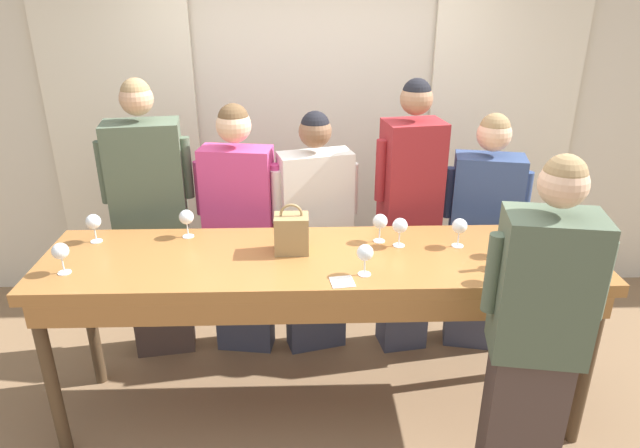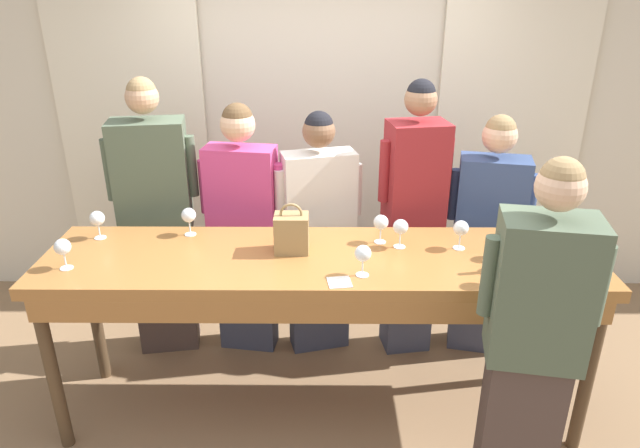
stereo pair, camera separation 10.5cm
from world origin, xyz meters
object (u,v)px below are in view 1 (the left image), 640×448
at_px(wine_glass_front_left, 460,227).
at_px(wine_glass_near_host, 365,253).
at_px(wine_glass_back_right, 529,234).
at_px(guest_striped_shirt, 408,219).
at_px(wine_glass_center_mid, 501,260).
at_px(wine_glass_back_left, 400,226).
at_px(wine_glass_front_right, 186,218).
at_px(tasting_bar, 321,273).
at_px(wine_bottle, 527,245).
at_px(handbag, 292,233).
at_px(guest_olive_jacket, 152,224).
at_px(guest_navy_coat, 482,233).
at_px(wine_glass_center_left, 506,235).
at_px(wine_glass_by_bottle, 553,254).
at_px(guest_cream_sweater, 316,234).
at_px(wine_glass_back_mid, 380,222).
at_px(host_pouring, 535,341).
at_px(guest_pink_top, 240,230).
at_px(wine_glass_front_mid, 60,252).
at_px(wine_glass_center_right, 93,222).

relative_size(wine_glass_front_left, wine_glass_near_host, 1.00).
xyz_separation_m(wine_glass_back_right, guest_striped_shirt, (-0.51, 0.68, -0.20)).
height_order(wine_glass_front_left, wine_glass_center_mid, same).
bearing_deg(wine_glass_back_left, wine_glass_front_right, 172.49).
bearing_deg(guest_striped_shirt, tasting_bar, -130.94).
height_order(wine_bottle, handbag, wine_bottle).
distance_m(wine_glass_front_right, wine_glass_center_mid, 1.71).
distance_m(wine_glass_center_mid, wine_glass_back_right, 0.39).
distance_m(wine_glass_near_host, guest_olive_jacket, 1.57).
relative_size(wine_glass_back_right, guest_navy_coat, 0.10).
bearing_deg(guest_navy_coat, wine_glass_center_left, -98.93).
distance_m(wine_glass_back_left, wine_glass_by_bottle, 0.79).
height_order(wine_glass_near_host, guest_cream_sweater, guest_cream_sweater).
bearing_deg(guest_striped_shirt, guest_navy_coat, -0.00).
height_order(wine_glass_back_mid, guest_striped_shirt, guest_striped_shirt).
bearing_deg(wine_glass_front_right, wine_glass_front_left, -6.47).
xyz_separation_m(wine_glass_center_mid, guest_navy_coat, (0.23, 0.98, -0.31)).
bearing_deg(wine_bottle, guest_cream_sweater, 142.38).
distance_m(guest_cream_sweater, host_pouring, 1.60).
xyz_separation_m(wine_glass_center_mid, wine_glass_back_left, (-0.42, 0.42, -0.00)).
bearing_deg(wine_glass_back_mid, wine_bottle, -24.04).
bearing_deg(wine_glass_near_host, guest_pink_top, 128.96).
relative_size(wine_glass_near_host, guest_striped_shirt, 0.09).
bearing_deg(host_pouring, wine_glass_near_host, 151.47).
bearing_deg(wine_glass_center_mid, wine_glass_front_mid, 175.92).
relative_size(wine_glass_center_left, wine_glass_back_right, 1.00).
bearing_deg(wine_glass_front_right, wine_glass_front_mid, -142.42).
relative_size(wine_glass_front_mid, guest_navy_coat, 0.10).
xyz_separation_m(tasting_bar, guest_olive_jacket, (-1.06, 0.69, 0.00)).
distance_m(wine_glass_back_right, guest_cream_sweater, 1.34).
height_order(wine_glass_back_mid, guest_olive_jacket, guest_olive_jacket).
distance_m(wine_glass_front_left, wine_glass_back_right, 0.36).
bearing_deg(wine_glass_center_right, wine_bottle, -8.97).
relative_size(handbag, wine_glass_near_host, 1.70).
xyz_separation_m(wine_glass_center_right, host_pouring, (2.20, -0.83, -0.25)).
xyz_separation_m(wine_glass_near_host, guest_olive_jacket, (-1.28, 0.89, -0.21)).
relative_size(wine_bottle, wine_glass_back_mid, 1.98).
height_order(handbag, guest_pink_top, guest_pink_top).
height_order(wine_glass_center_left, wine_glass_center_right, same).
height_order(tasting_bar, host_pouring, host_pouring).
xyz_separation_m(tasting_bar, wine_glass_back_mid, (0.34, 0.19, 0.21)).
bearing_deg(wine_glass_back_left, wine_glass_near_host, -124.67).
bearing_deg(wine_glass_by_bottle, wine_glass_front_mid, 177.73).
distance_m(guest_olive_jacket, guest_navy_coat, 2.16).
bearing_deg(wine_glass_front_left, tasting_bar, -171.80).
bearing_deg(wine_glass_back_mid, host_pouring, -52.13).
distance_m(wine_glass_front_right, wine_glass_near_host, 1.08).
bearing_deg(guest_striped_shirt, wine_glass_front_right, -163.31).
xyz_separation_m(tasting_bar, wine_glass_front_right, (-0.75, 0.28, 0.21)).
bearing_deg(wine_glass_front_right, host_pouring, -27.42).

